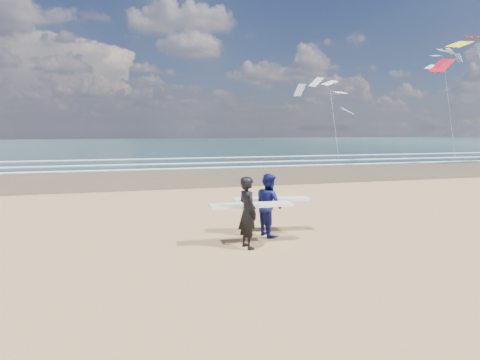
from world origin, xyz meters
name	(u,v)px	position (x,y,z in m)	size (l,w,h in m)	color
wet_sand_strip	(423,169)	(20.00, 18.00, 0.01)	(220.00, 12.00, 0.01)	brown
ocean	(236,144)	(20.00, 72.00, 0.01)	(220.00, 100.00, 0.02)	#173334
foam_breakers	(353,159)	(20.00, 28.10, 0.05)	(220.00, 11.70, 0.05)	white
surfer_near	(248,212)	(0.65, 0.80, 0.95)	(2.21, 1.02, 1.86)	black
surfer_far	(269,204)	(1.60, 1.86, 0.91)	(2.26, 1.28, 1.80)	#0E134F
kite_1	(333,110)	(15.69, 24.53, 4.66)	(5.92, 4.75, 8.30)	slate
kite_5	(448,95)	(33.88, 31.48, 6.86)	(4.95, 4.65, 13.09)	slate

